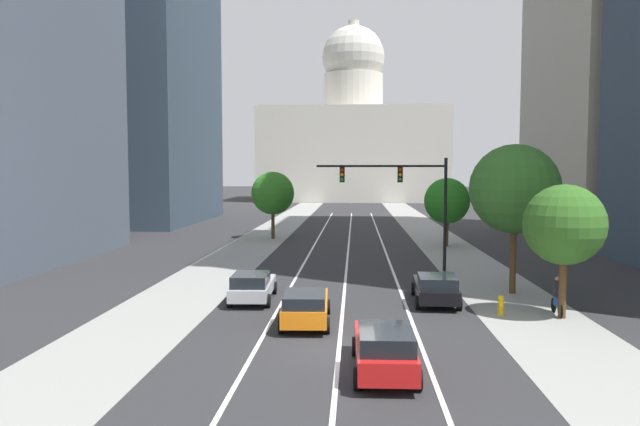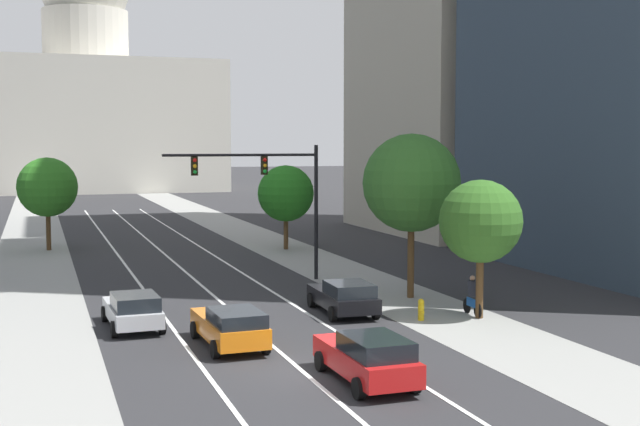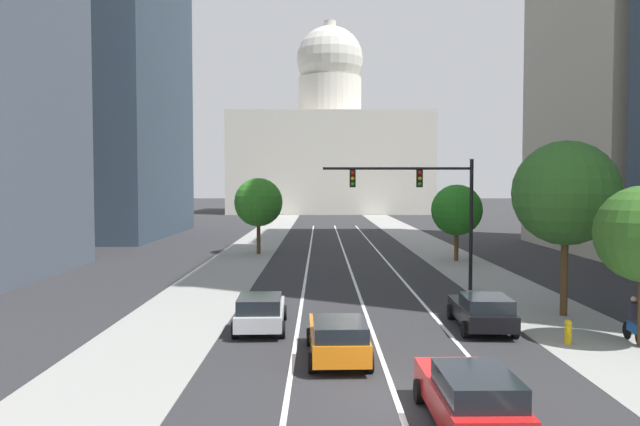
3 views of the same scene
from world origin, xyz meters
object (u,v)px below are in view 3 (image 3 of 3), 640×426
at_px(capitol_building, 329,150).
at_px(street_tree_mid_right, 456,210).
at_px(car_red, 469,396).
at_px(cyclist, 632,320).
at_px(car_black, 481,311).
at_px(street_tree_far_right, 564,193).
at_px(traffic_signal_mast, 424,196).
at_px(car_orange, 337,337).
at_px(fire_hydrant, 567,331).
at_px(street_tree_near_left, 257,202).
at_px(car_silver, 259,311).

relative_size(capitol_building, street_tree_mid_right, 6.93).
xyz_separation_m(car_red, cyclist, (7.96, 8.01, 0.04)).
height_order(car_black, street_tree_mid_right, street_tree_mid_right).
distance_m(car_black, street_tree_far_right, 6.86).
height_order(traffic_signal_mast, street_tree_far_right, street_tree_far_right).
distance_m(car_orange, street_tree_mid_right, 28.38).
height_order(fire_hydrant, street_tree_mid_right, street_tree_mid_right).
bearing_deg(capitol_building, street_tree_near_left, -95.25).
height_order(street_tree_near_left, street_tree_mid_right, street_tree_near_left).
bearing_deg(street_tree_far_right, car_red, -119.71).
height_order(capitol_building, car_orange, capitol_building).
height_order(car_black, cyclist, cyclist).
bearing_deg(car_red, street_tree_near_left, 12.26).
relative_size(capitol_building, fire_hydrant, 44.19).
bearing_deg(street_tree_near_left, street_tree_far_right, -56.72).
relative_size(car_black, cyclist, 2.80).
height_order(car_orange, car_red, car_red).
distance_m(traffic_signal_mast, street_tree_near_left, 20.78).
xyz_separation_m(car_orange, fire_hydrant, (8.43, 2.02, -0.32)).
bearing_deg(street_tree_mid_right, street_tree_far_right, -88.76).
height_order(capitol_building, traffic_signal_mast, capitol_building).
height_order(capitol_building, fire_hydrant, capitol_building).
xyz_separation_m(traffic_signal_mast, street_tree_mid_right, (4.60, 12.95, -1.31)).
bearing_deg(car_black, capitol_building, 4.64).
relative_size(capitol_building, car_black, 8.34).
height_order(car_black, street_tree_far_right, street_tree_far_right).
xyz_separation_m(car_orange, car_red, (2.95, -5.79, 0.03)).
xyz_separation_m(fire_hydrant, street_tree_near_left, (-14.16, 29.16, 3.85)).
bearing_deg(traffic_signal_mast, cyclist, -63.09).
relative_size(car_red, street_tree_far_right, 0.62).
relative_size(car_silver, car_orange, 0.97).
relative_size(car_red, fire_hydrant, 5.23).
bearing_deg(fire_hydrant, car_red, -125.04).
height_order(car_red, street_tree_far_right, street_tree_far_right).
xyz_separation_m(fire_hydrant, street_tree_mid_right, (1.35, 24.44, 3.40)).
distance_m(capitol_building, street_tree_mid_right, 83.98).
distance_m(car_black, street_tree_mid_right, 22.70).
xyz_separation_m(car_silver, car_orange, (2.96, -4.21, 0.02)).
bearing_deg(traffic_signal_mast, car_black, -85.52).
distance_m(capitol_building, car_silver, 106.12).
bearing_deg(fire_hydrant, capitol_building, 93.71).
distance_m(fire_hydrant, street_tree_mid_right, 24.71).
bearing_deg(street_tree_far_right, cyclist, -81.40).
height_order(capitol_building, car_silver, capitol_building).
bearing_deg(capitol_building, car_orange, -90.77).
bearing_deg(car_silver, street_tree_far_right, -80.57).
bearing_deg(car_red, street_tree_far_right, -30.68).
xyz_separation_m(traffic_signal_mast, street_tree_far_right, (5.02, -6.60, 0.25)).
bearing_deg(capitol_building, car_silver, -92.41).
xyz_separation_m(capitol_building, street_tree_near_left, (-7.20, -78.34, -8.77)).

